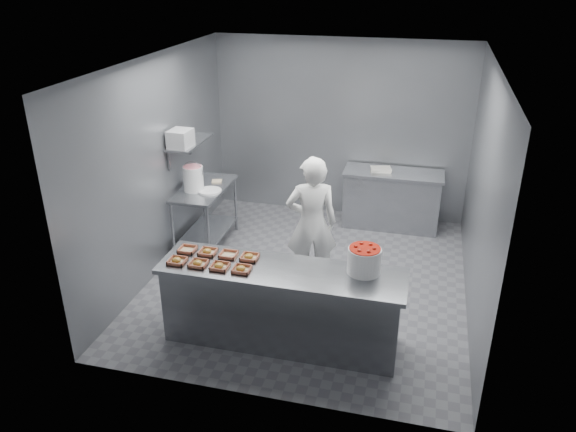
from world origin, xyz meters
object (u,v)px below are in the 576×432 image
(back_counter, at_px, (392,199))
(glaze_bucket, at_px, (193,178))
(tray_5, at_px, (208,252))
(tray_7, at_px, (249,257))
(tray_2, at_px, (220,266))
(tray_1, at_px, (198,263))
(prep_table, at_px, (205,207))
(tray_0, at_px, (177,261))
(tray_6, at_px, (229,255))
(appliance, at_px, (180,139))
(worker, at_px, (312,224))
(tray_3, at_px, (241,269))
(tray_4, at_px, (187,249))
(service_counter, at_px, (282,305))
(strawberry_tub, at_px, (364,259))

(back_counter, bearing_deg, glaze_bucket, -151.52)
(tray_5, height_order, tray_7, same)
(tray_2, xyz_separation_m, glaze_bucket, (-1.11, 1.95, 0.16))
(tray_1, bearing_deg, prep_table, 110.47)
(tray_0, xyz_separation_m, tray_6, (0.48, 0.27, -0.00))
(tray_7, relative_size, appliance, 0.60)
(glaze_bucket, bearing_deg, tray_0, -72.11)
(tray_0, relative_size, tray_7, 1.00)
(back_counter, relative_size, tray_7, 8.01)
(worker, height_order, glaze_bucket, worker)
(tray_6, bearing_deg, prep_table, 119.34)
(glaze_bucket, bearing_deg, prep_table, 55.49)
(tray_6, bearing_deg, worker, 57.39)
(tray_1, distance_m, glaze_bucket, 2.14)
(tray_0, relative_size, tray_3, 1.00)
(glaze_bucket, bearing_deg, tray_4, -69.40)
(back_counter, xyz_separation_m, tray_3, (-1.29, -3.38, 0.47))
(glaze_bucket, bearing_deg, tray_6, -56.53)
(service_counter, distance_m, tray_2, 0.80)
(tray_4, xyz_separation_m, strawberry_tub, (1.94, 0.02, 0.13))
(back_counter, height_order, tray_2, tray_2)
(worker, bearing_deg, appliance, -31.22)
(worker, xyz_separation_m, glaze_bucket, (-1.80, 0.60, 0.21))
(tray_0, bearing_deg, tray_3, 0.00)
(worker, bearing_deg, glaze_bucket, -35.79)
(tray_1, bearing_deg, appliance, 117.60)
(tray_0, distance_m, tray_6, 0.55)
(service_counter, xyz_separation_m, back_counter, (0.90, 3.25, -0.00))
(tray_2, bearing_deg, tray_6, 89.35)
(back_counter, height_order, tray_6, tray_6)
(service_counter, bearing_deg, tray_1, -171.30)
(tray_1, relative_size, tray_3, 1.00)
(tray_0, height_order, tray_6, tray_0)
(tray_0, distance_m, tray_7, 0.77)
(tray_7, bearing_deg, tray_0, -159.65)
(back_counter, xyz_separation_m, appliance, (-2.72, -1.57, 1.23))
(tray_2, height_order, tray_5, same)
(tray_0, bearing_deg, tray_5, 48.05)
(back_counter, relative_size, tray_0, 8.01)
(back_counter, distance_m, strawberry_tub, 3.16)
(tray_4, height_order, strawberry_tub, strawberry_tub)
(tray_2, relative_size, tray_3, 1.00)
(prep_table, relative_size, back_counter, 0.80)
(prep_table, relative_size, tray_3, 6.40)
(tray_0, relative_size, tray_4, 1.00)
(prep_table, distance_m, tray_0, 2.18)
(tray_1, distance_m, tray_6, 0.36)
(tray_5, xyz_separation_m, tray_7, (0.48, 0.00, 0.00))
(tray_7, bearing_deg, appliance, 132.72)
(tray_1, xyz_separation_m, tray_3, (0.48, 0.00, 0.00))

